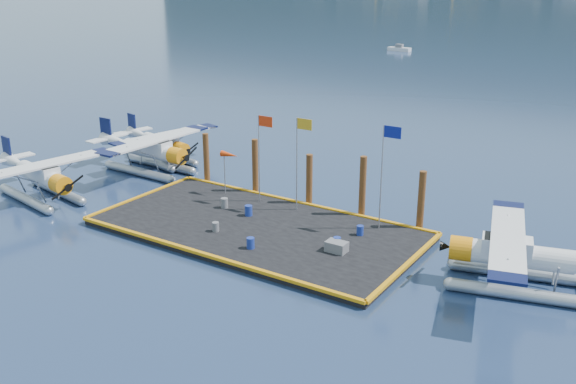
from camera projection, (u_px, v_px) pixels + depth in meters
The scene contains 23 objects.
ground at pixel (257, 232), 39.93m from camera, with size 4000.00×4000.00×0.00m, color #192A4B.
dock at pixel (257, 229), 39.86m from camera, with size 20.00×10.00×0.40m, color black.
dock_bumpers at pixel (257, 225), 39.77m from camera, with size 20.25×10.25×0.18m, color orange, non-canonical shape.
seaplane_a at pixel (42, 179), 44.81m from camera, with size 9.62×10.51×3.72m.
seaplane_b at pixel (152, 153), 50.91m from camera, with size 9.67×10.65×3.80m.
seaplane_c at pixel (164, 146), 53.47m from camera, with size 9.02×9.78×3.46m.
seaplane_d at pixel (514, 259), 32.44m from camera, with size 9.85×10.63×3.78m.
drum_0 at pixel (224, 203), 42.73m from camera, with size 0.48×0.48×0.67m, color slate.
drum_1 at pixel (251, 243), 36.55m from camera, with size 0.46×0.46×0.64m, color navy.
drum_2 at pixel (337, 242), 36.69m from camera, with size 0.43×0.43×0.61m, color navy.
drum_3 at pixel (216, 227), 38.91m from camera, with size 0.41×0.41×0.58m, color slate.
drum_4 at pixel (360, 230), 38.38m from camera, with size 0.42×0.42×0.59m, color navy.
drum_5 at pixel (249, 211), 41.38m from camera, with size 0.49×0.49×0.69m, color navy.
crate at pixel (337, 247), 36.15m from camera, with size 1.19×0.79×0.59m, color slate.
flagpole_red at pixel (261, 145), 42.66m from camera, with size 1.14×0.08×6.00m.
flagpole_yellow at pixel (299, 150), 41.08m from camera, with size 1.14×0.08×6.20m.
flagpole_blue at pixel (385, 162), 37.94m from camera, with size 1.14×0.08×6.50m.
windsock at pixel (229, 156), 44.45m from camera, with size 1.40×0.44×3.12m.
piling_0 at pixel (206, 160), 47.91m from camera, with size 0.44×0.44×4.00m, color #4A2D15.
piling_1 at pixel (255, 168), 45.56m from camera, with size 0.44×0.44×4.20m, color #4A2D15.
piling_2 at pixel (309, 182), 43.32m from camera, with size 0.44×0.44×3.80m, color #4A2D15.
piling_3 at pixel (362, 189), 41.18m from camera, with size 0.44×0.44×4.30m, color #4A2D15.
piling_4 at pixel (421, 202), 39.17m from camera, with size 0.44×0.44×4.00m, color #4A2D15.
Camera 1 is at (21.70, -29.85, 15.56)m, focal length 40.00 mm.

